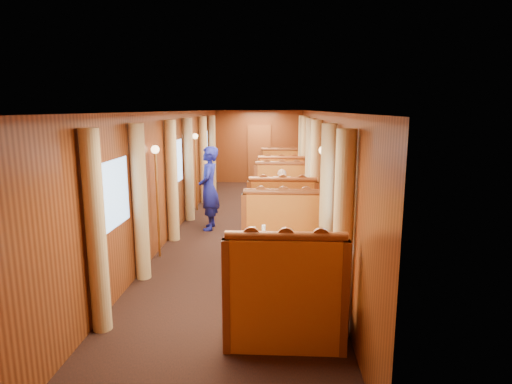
# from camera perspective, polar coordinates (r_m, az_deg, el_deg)

# --- Properties ---
(floor) EXTENTS (3.00, 12.00, 0.01)m
(floor) POSITION_cam_1_polar(r_m,az_deg,el_deg) (9.20, -1.27, -5.05)
(floor) COLOR black
(floor) RESTS_ON ground
(ceiling) EXTENTS (3.00, 12.00, 0.01)m
(ceiling) POSITION_cam_1_polar(r_m,az_deg,el_deg) (8.84, -1.34, 10.71)
(ceiling) COLOR silver
(ceiling) RESTS_ON wall_left
(wall_far) EXTENTS (3.00, 0.01, 2.50)m
(wall_far) POSITION_cam_1_polar(r_m,az_deg,el_deg) (14.89, 0.43, 6.04)
(wall_far) COLOR brown
(wall_far) RESTS_ON floor
(wall_near) EXTENTS (3.00, 0.01, 2.50)m
(wall_near) POSITION_cam_1_polar(r_m,az_deg,el_deg) (3.17, -9.65, -13.35)
(wall_near) COLOR brown
(wall_near) RESTS_ON floor
(wall_left) EXTENTS (0.01, 12.00, 2.50)m
(wall_left) POSITION_cam_1_polar(r_m,az_deg,el_deg) (9.17, -10.70, 2.70)
(wall_left) COLOR brown
(wall_left) RESTS_ON floor
(wall_right) EXTENTS (0.01, 12.00, 2.50)m
(wall_right) POSITION_cam_1_polar(r_m,az_deg,el_deg) (8.95, 8.33, 2.57)
(wall_right) COLOR brown
(wall_right) RESTS_ON floor
(doorway_far) EXTENTS (0.80, 0.04, 2.00)m
(doorway_far) POSITION_cam_1_polar(r_m,az_deg,el_deg) (14.88, 0.43, 5.07)
(doorway_far) COLOR brown
(doorway_far) RESTS_ON floor
(table_near) EXTENTS (1.05, 0.72, 0.75)m
(table_near) POSITION_cam_1_polar(r_m,az_deg,el_deg) (5.74, 3.69, -11.25)
(table_near) COLOR white
(table_near) RESTS_ON floor
(banquette_near_fwd) EXTENTS (1.30, 0.55, 1.34)m
(banquette_near_fwd) POSITION_cam_1_polar(r_m,az_deg,el_deg) (4.80, 3.83, -15.30)
(banquette_near_fwd) COLOR #A83A12
(banquette_near_fwd) RESTS_ON floor
(banquette_near_aft) EXTENTS (1.30, 0.55, 1.34)m
(banquette_near_aft) POSITION_cam_1_polar(r_m,az_deg,el_deg) (6.68, 3.60, -7.56)
(banquette_near_aft) COLOR #A83A12
(banquette_near_aft) RESTS_ON floor
(table_mid) EXTENTS (1.05, 0.72, 0.75)m
(table_mid) POSITION_cam_1_polar(r_m,az_deg,el_deg) (9.08, 3.45, -2.84)
(table_mid) COLOR white
(table_mid) RESTS_ON floor
(banquette_mid_fwd) EXTENTS (1.30, 0.55, 1.34)m
(banquette_mid_fwd) POSITION_cam_1_polar(r_m,az_deg,el_deg) (8.09, 3.50, -4.23)
(banquette_mid_fwd) COLOR #A83A12
(banquette_mid_fwd) RESTS_ON floor
(banquette_mid_aft) EXTENTS (1.30, 0.55, 1.34)m
(banquette_mid_aft) POSITION_cam_1_polar(r_m,az_deg,el_deg) (10.06, 3.42, -1.18)
(banquette_mid_aft) COLOR #A83A12
(banquette_mid_aft) RESTS_ON floor
(table_far) EXTENTS (1.05, 0.72, 0.75)m
(table_far) POSITION_cam_1_polar(r_m,az_deg,el_deg) (12.51, 3.34, 1.01)
(table_far) COLOR white
(table_far) RESTS_ON floor
(banquette_far_fwd) EXTENTS (1.30, 0.55, 1.34)m
(banquette_far_fwd) POSITION_cam_1_polar(r_m,az_deg,el_deg) (11.50, 3.37, 0.37)
(banquette_far_fwd) COLOR #A83A12
(banquette_far_fwd) RESTS_ON floor
(banquette_far_aft) EXTENTS (1.30, 0.55, 1.34)m
(banquette_far_aft) POSITION_cam_1_polar(r_m,az_deg,el_deg) (13.50, 3.33, 1.96)
(banquette_far_aft) COLOR #A83A12
(banquette_far_aft) RESTS_ON floor
(tea_tray) EXTENTS (0.40, 0.35, 0.01)m
(tea_tray) POSITION_cam_1_polar(r_m,az_deg,el_deg) (5.59, 2.51, -7.69)
(tea_tray) COLOR silver
(tea_tray) RESTS_ON table_near
(teapot_left) EXTENTS (0.15, 0.12, 0.12)m
(teapot_left) POSITION_cam_1_polar(r_m,az_deg,el_deg) (5.50, 2.11, -7.43)
(teapot_left) COLOR silver
(teapot_left) RESTS_ON tea_tray
(teapot_right) EXTENTS (0.17, 0.13, 0.13)m
(teapot_right) POSITION_cam_1_polar(r_m,az_deg,el_deg) (5.50, 3.51, -7.36)
(teapot_right) COLOR silver
(teapot_right) RESTS_ON tea_tray
(teapot_back) EXTENTS (0.19, 0.15, 0.14)m
(teapot_back) POSITION_cam_1_polar(r_m,az_deg,el_deg) (5.63, 3.00, -6.90)
(teapot_back) COLOR silver
(teapot_back) RESTS_ON tea_tray
(fruit_plate) EXTENTS (0.24, 0.24, 0.05)m
(fruit_plate) POSITION_cam_1_polar(r_m,az_deg,el_deg) (5.51, 6.89, -7.92)
(fruit_plate) COLOR white
(fruit_plate) RESTS_ON table_near
(cup_inboard) EXTENTS (0.08, 0.08, 0.26)m
(cup_inboard) POSITION_cam_1_polar(r_m,az_deg,el_deg) (5.71, -0.33, -6.23)
(cup_inboard) COLOR white
(cup_inboard) RESTS_ON table_near
(cup_outboard) EXTENTS (0.08, 0.08, 0.26)m
(cup_outboard) POSITION_cam_1_polar(r_m,az_deg,el_deg) (5.81, 1.01, -5.94)
(cup_outboard) COLOR white
(cup_outboard) RESTS_ON table_near
(rose_vase_mid) EXTENTS (0.06, 0.06, 0.36)m
(rose_vase_mid) POSITION_cam_1_polar(r_m,az_deg,el_deg) (8.96, 3.65, 0.58)
(rose_vase_mid) COLOR silver
(rose_vase_mid) RESTS_ON table_mid
(rose_vase_far) EXTENTS (0.06, 0.06, 0.36)m
(rose_vase_far) POSITION_cam_1_polar(r_m,az_deg,el_deg) (12.40, 3.46, 3.51)
(rose_vase_far) COLOR silver
(rose_vase_far) RESTS_ON table_far
(window_left_near) EXTENTS (0.01, 1.20, 0.90)m
(window_left_near) POSITION_cam_1_polar(r_m,az_deg,el_deg) (5.84, -18.67, -0.42)
(window_left_near) COLOR #81ADE3
(window_left_near) RESTS_ON wall_left
(curtain_left_near_a) EXTENTS (0.22, 0.22, 2.35)m
(curtain_left_near_a) POSITION_cam_1_polar(r_m,az_deg,el_deg) (5.16, -20.56, -5.15)
(curtain_left_near_a) COLOR tan
(curtain_left_near_a) RESTS_ON floor
(curtain_left_near_b) EXTENTS (0.22, 0.22, 2.35)m
(curtain_left_near_b) POSITION_cam_1_polar(r_m,az_deg,el_deg) (6.57, -15.20, -1.43)
(curtain_left_near_b) COLOR tan
(curtain_left_near_b) RESTS_ON floor
(window_right_near) EXTENTS (0.01, 1.20, 0.90)m
(window_right_near) POSITION_cam_1_polar(r_m,az_deg,el_deg) (5.49, 11.52, -0.76)
(window_right_near) COLOR #81ADE3
(window_right_near) RESTS_ON wall_right
(curtain_right_near_a) EXTENTS (0.22, 0.22, 2.35)m
(curtain_right_near_a) POSITION_cam_1_polar(r_m,az_deg,el_deg) (4.79, 11.50, -5.88)
(curtain_right_near_a) COLOR tan
(curtain_right_near_a) RESTS_ON floor
(curtain_right_near_b) EXTENTS (0.22, 0.22, 2.35)m
(curtain_right_near_b) POSITION_cam_1_polar(r_m,az_deg,el_deg) (6.29, 9.45, -1.75)
(curtain_right_near_b) COLOR tan
(curtain_right_near_b) RESTS_ON floor
(window_left_mid) EXTENTS (0.01, 1.20, 0.90)m
(window_left_mid) POSITION_cam_1_polar(r_m,az_deg,el_deg) (9.14, -10.65, 3.94)
(window_left_mid) COLOR #81ADE3
(window_left_mid) RESTS_ON wall_left
(curtain_left_mid_a) EXTENTS (0.22, 0.22, 2.35)m
(curtain_left_mid_a) POSITION_cam_1_polar(r_m,az_deg,el_deg) (8.40, -11.13, 1.41)
(curtain_left_mid_a) COLOR tan
(curtain_left_mid_a) RESTS_ON floor
(curtain_left_mid_b) EXTENTS (0.22, 0.22, 2.35)m
(curtain_left_mid_b) POSITION_cam_1_polar(r_m,az_deg,el_deg) (9.91, -8.96, 2.93)
(curtain_left_mid_b) COLOR tan
(curtain_left_mid_b) RESTS_ON floor
(window_right_mid) EXTENTS (0.01, 1.20, 0.90)m
(window_right_mid) POSITION_cam_1_polar(r_m,az_deg,el_deg) (8.92, 8.27, 3.84)
(window_right_mid) COLOR #81ADE3
(window_right_mid) RESTS_ON wall_right
(curtain_right_mid_a) EXTENTS (0.22, 0.22, 2.35)m
(curtain_right_mid_a) POSITION_cam_1_polar(r_m,az_deg,el_deg) (8.18, 7.97, 1.26)
(curtain_right_mid_a) COLOR tan
(curtain_right_mid_a) RESTS_ON floor
(curtain_right_mid_b) EXTENTS (0.22, 0.22, 2.35)m
(curtain_right_mid_b) POSITION_cam_1_polar(r_m,az_deg,el_deg) (9.72, 7.20, 2.82)
(curtain_right_mid_b) COLOR tan
(curtain_right_mid_b) RESTS_ON floor
(window_left_far) EXTENTS (0.01, 1.20, 0.90)m
(window_left_far) POSITION_cam_1_polar(r_m,az_deg,el_deg) (12.55, -6.91, 5.94)
(window_left_far) COLOR #81ADE3
(window_left_far) RESTS_ON wall_left
(curtain_left_far_a) EXTENTS (0.22, 0.22, 2.35)m
(curtain_left_far_a) POSITION_cam_1_polar(r_m,az_deg,el_deg) (11.80, -7.02, 4.27)
(curtain_left_far_a) COLOR tan
(curtain_left_far_a) RESTS_ON floor
(curtain_left_far_b) EXTENTS (0.22, 0.22, 2.35)m
(curtain_left_far_b) POSITION_cam_1_polar(r_m,az_deg,el_deg) (13.33, -5.87, 5.06)
(curtain_left_far_b) COLOR tan
(curtain_left_far_b) RESTS_ON floor
(window_right_far) EXTENTS (0.01, 1.20, 0.90)m
(window_right_far) POSITION_cam_1_polar(r_m,az_deg,el_deg) (12.39, 6.82, 5.87)
(window_right_far) COLOR #81ADE3
(window_right_far) RESTS_ON wall_right
(curtain_right_far_a) EXTENTS (0.22, 0.22, 2.35)m
(curtain_right_far_a) POSITION_cam_1_polar(r_m,az_deg,el_deg) (11.64, 6.52, 4.19)
(curtain_right_far_a) COLOR tan
(curtain_right_far_a) RESTS_ON floor
(curtain_right_far_b) EXTENTS (0.22, 0.22, 2.35)m
(curtain_right_far_b) POSITION_cam_1_polar(r_m,az_deg,el_deg) (13.19, 6.12, 5.00)
(curtain_right_far_b) COLOR tan
(curtain_right_far_b) RESTS_ON floor
(sconce_left_fore) EXTENTS (0.14, 0.14, 1.95)m
(sconce_left_fore) POSITION_cam_1_polar(r_m,az_deg,el_deg) (7.45, -13.13, 1.75)
(sconce_left_fore) COLOR #BF8C3F
(sconce_left_fore) RESTS_ON floor
(sconce_right_fore) EXTENTS (0.14, 0.14, 1.95)m
(sconce_right_fore) POSITION_cam_1_polar(r_m,az_deg,el_deg) (7.20, 8.82, 1.58)
(sconce_right_fore) COLOR #BF8C3F
(sconce_right_fore) RESTS_ON floor
(sconce_left_aft) EXTENTS (0.14, 0.14, 1.95)m
(sconce_left_aft) POSITION_cam_1_polar(r_m,az_deg,el_deg) (10.83, -8.04, 4.75)
(sconce_left_aft) COLOR #BF8C3F
(sconce_left_aft) RESTS_ON floor
(sconce_right_aft) EXTENTS (0.14, 0.14, 1.95)m
(sconce_right_aft) POSITION_cam_1_polar(r_m,az_deg,el_deg) (10.65, 6.96, 4.68)
(sconce_right_aft) COLOR #BF8C3F
(sconce_right_aft) RESTS_ON floor
(steward) EXTENTS (0.46, 0.67, 1.78)m
(steward) POSITION_cam_1_polar(r_m,az_deg,el_deg) (9.11, -6.29, 0.48)
(steward) COLOR navy
(steward) RESTS_ON floor
(passenger) EXTENTS (0.40, 0.44, 0.76)m
(passenger) POSITION_cam_1_polar(r_m,az_deg,el_deg) (9.72, 3.45, 0.30)
(passenger) COLOR beige
(passenger) RESTS_ON banquette_mid_aft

